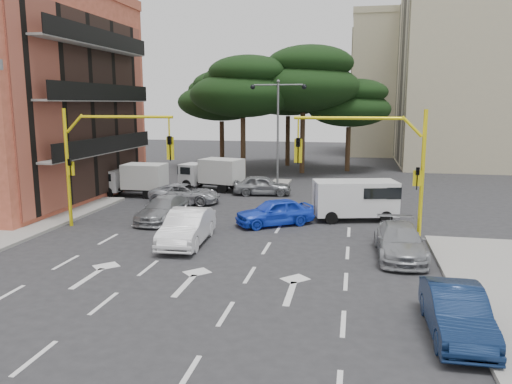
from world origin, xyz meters
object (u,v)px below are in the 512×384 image
car_silver_wagon (164,209)px  car_silver_cross_b (262,185)px  street_lamp_center (278,114)px  car_silver_parked (400,241)px  box_truck_b (212,174)px  car_silver_cross_a (185,194)px  car_navy_parked (456,312)px  car_white_hatch (187,227)px  van_white (355,200)px  signal_mast_right (381,157)px  box_truck_a (134,180)px  car_blue_compact (275,212)px  signal_mast_left (99,152)px

car_silver_wagon → car_silver_cross_b: bearing=70.3°
street_lamp_center → car_silver_wagon: size_ratio=1.76×
car_silver_parked → box_truck_b: box_truck_b is taller
street_lamp_center → car_silver_wagon: 13.61m
street_lamp_center → car_silver_parked: size_ratio=1.68×
car_silver_cross_a → car_navy_parked: 20.71m
car_white_hatch → van_white: bearing=37.1°
car_silver_parked → signal_mast_right: bearing=108.7°
signal_mast_right → car_silver_cross_b: 13.22m
car_white_hatch → car_silver_cross_b: bearing=81.6°
car_silver_cross_b → box_truck_a: 8.75m
car_silver_wagon → car_silver_parked: (11.93, -4.15, 0.03)m
signal_mast_right → car_blue_compact: 6.43m
car_blue_compact → car_navy_parked: (6.82, -11.37, -0.02)m
car_white_hatch → street_lamp_center: bearing=80.9°
car_silver_cross_b → signal_mast_left: bearing=141.8°
car_silver_cross_a → car_navy_parked: (13.29, -15.88, 0.06)m
car_white_hatch → car_silver_cross_a: size_ratio=1.05×
street_lamp_center → car_silver_parked: 18.46m
street_lamp_center → box_truck_b: 6.58m
car_silver_parked → car_navy_parked: bearing=-84.3°
signal_mast_left → street_lamp_center: bearing=64.1°
car_silver_cross_a → box_truck_b: 5.12m
car_white_hatch → car_navy_parked: size_ratio=1.14×
box_truck_a → car_blue_compact: bearing=-120.7°
signal_mast_left → car_white_hatch: bearing=-21.0°
car_silver_wagon → car_navy_parked: 17.01m
box_truck_a → car_silver_cross_a: bearing=-112.4°
van_white → box_truck_a: bearing=-120.0°
car_silver_parked → van_white: van_white is taller
car_silver_wagon → box_truck_a: 7.94m
car_white_hatch → car_silver_cross_a: bearing=106.5°
box_truck_b → car_silver_parked: bearing=-124.2°
box_truck_b → signal_mast_right: bearing=-121.4°
signal_mast_right → car_silver_wagon: signal_mast_right is taller
car_silver_cross_b → van_white: (6.26, -6.26, 0.42)m
signal_mast_left → van_white: signal_mast_left is taller
street_lamp_center → car_navy_parked: size_ratio=1.90×
signal_mast_right → car_navy_parked: signal_mast_right is taller
signal_mast_right → car_white_hatch: bearing=-166.7°
street_lamp_center → van_white: 12.11m
box_truck_a → box_truck_b: size_ratio=0.96×
car_navy_parked → car_silver_parked: bearing=96.2°
car_white_hatch → car_blue_compact: (3.30, 4.22, -0.07)m
car_navy_parked → car_silver_parked: size_ratio=0.88×
car_silver_wagon → car_silver_cross_b: size_ratio=1.11×
car_silver_wagon → car_silver_parked: car_silver_parked is taller
car_silver_cross_a → car_silver_parked: 15.22m
car_silver_cross_b → box_truck_b: 4.22m
signal_mast_left → car_silver_cross_a: bearing=73.2°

